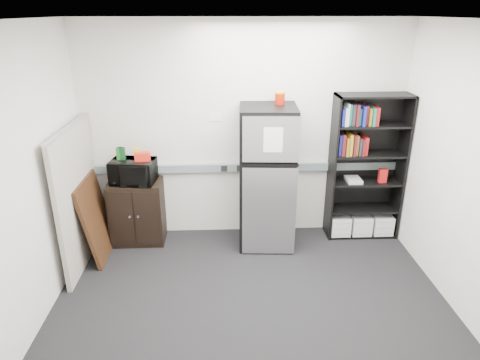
{
  "coord_description": "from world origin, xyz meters",
  "views": [
    {
      "loc": [
        -0.27,
        -3.39,
        2.77
      ],
      "look_at": [
        -0.08,
        0.9,
        1.06
      ],
      "focal_mm": 32.0,
      "sensor_mm": 36.0,
      "label": 1
    }
  ],
  "objects": [
    {
      "name": "wall_note",
      "position": [
        -0.35,
        1.74,
        1.55
      ],
      "size": [
        0.14,
        0.0,
        0.1
      ],
      "primitive_type": "cube",
      "color": "white",
      "rests_on": "wall_back"
    },
    {
      "name": "ceiling",
      "position": [
        0.0,
        0.0,
        2.7
      ],
      "size": [
        4.0,
        3.5,
        0.02
      ],
      "primitive_type": "cube",
      "color": "white",
      "rests_on": "wall_back"
    },
    {
      "name": "snack_bag",
      "position": [
        -1.22,
        1.47,
        1.15
      ],
      "size": [
        0.19,
        0.12,
        0.1
      ],
      "primitive_type": "cube",
      "rotation": [
        0.0,
        0.0,
        0.11
      ],
      "color": "red",
      "rests_on": "microwave"
    },
    {
      "name": "snack_box_a",
      "position": [
        -1.5,
        1.52,
        1.17
      ],
      "size": [
        0.08,
        0.07,
        0.15
      ],
      "primitive_type": "cube",
      "rotation": [
        0.0,
        0.0,
        0.25
      ],
      "color": "#195A1A",
      "rests_on": "microwave"
    },
    {
      "name": "microwave",
      "position": [
        -1.35,
        1.48,
        0.96
      ],
      "size": [
        0.56,
        0.42,
        0.29
      ],
      "primitive_type": "imported",
      "rotation": [
        0.0,
        0.0,
        -0.13
      ],
      "color": "black",
      "rests_on": "cabinet"
    },
    {
      "name": "bookshelf",
      "position": [
        1.53,
        1.57,
        0.91
      ],
      "size": [
        0.9,
        0.34,
        1.85
      ],
      "color": "black",
      "rests_on": "floor"
    },
    {
      "name": "cabinet",
      "position": [
        -1.35,
        1.5,
        0.41
      ],
      "size": [
        0.65,
        0.44,
        0.81
      ],
      "color": "black",
      "rests_on": "floor"
    },
    {
      "name": "snack_box_b",
      "position": [
        -1.47,
        1.52,
        1.17
      ],
      "size": [
        0.07,
        0.06,
        0.15
      ],
      "primitive_type": "cube",
      "rotation": [
        0.0,
        0.0,
        -0.08
      ],
      "color": "#0D3B1B",
      "rests_on": "microwave"
    },
    {
      "name": "floor",
      "position": [
        0.0,
        0.0,
        0.0
      ],
      "size": [
        4.0,
        4.0,
        0.0
      ],
      "primitive_type": "plane",
      "color": "black",
      "rests_on": "ground"
    },
    {
      "name": "refrigerator",
      "position": [
        0.27,
        1.42,
        0.87
      ],
      "size": [
        0.69,
        0.72,
        1.75
      ],
      "rotation": [
        0.0,
        0.0,
        -0.06
      ],
      "color": "black",
      "rests_on": "floor"
    },
    {
      "name": "wall_back",
      "position": [
        0.0,
        1.75,
        1.35
      ],
      "size": [
        4.0,
        0.02,
        2.7
      ],
      "primitive_type": "cube",
      "color": "silver",
      "rests_on": "floor"
    },
    {
      "name": "cubicle_partition",
      "position": [
        -1.9,
        1.08,
        0.81
      ],
      "size": [
        0.06,
        1.3,
        1.62
      ],
      "color": "#9B9589",
      "rests_on": "floor"
    },
    {
      "name": "snack_box_c",
      "position": [
        -1.29,
        1.52,
        1.17
      ],
      "size": [
        0.08,
        0.06,
        0.14
      ],
      "primitive_type": "cube",
      "rotation": [
        0.0,
        0.0,
        0.12
      ],
      "color": "gold",
      "rests_on": "microwave"
    },
    {
      "name": "electrical_raceway",
      "position": [
        0.0,
        1.72,
        0.9
      ],
      "size": [
        3.92,
        0.05,
        0.1
      ],
      "primitive_type": "cube",
      "color": "gray",
      "rests_on": "wall_back"
    },
    {
      "name": "wall_left",
      "position": [
        -2.0,
        0.0,
        1.35
      ],
      "size": [
        0.02,
        3.5,
        2.7
      ],
      "primitive_type": "cube",
      "color": "silver",
      "rests_on": "floor"
    },
    {
      "name": "coffee_can",
      "position": [
        0.41,
        1.55,
        1.83
      ],
      "size": [
        0.12,
        0.12,
        0.16
      ],
      "color": "#A41807",
      "rests_on": "refrigerator"
    },
    {
      "name": "framed_poster",
      "position": [
        -1.77,
        1.2,
        0.49
      ],
      "size": [
        0.23,
        0.76,
        0.97
      ],
      "rotation": [
        0.0,
        -0.19,
        0.0
      ],
      "color": "black",
      "rests_on": "floor"
    }
  ]
}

